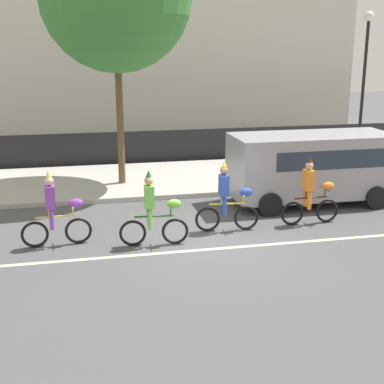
# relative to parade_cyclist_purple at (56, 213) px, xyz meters

# --- Properties ---
(ground_plane) EXTENTS (80.00, 80.00, 0.00)m
(ground_plane) POSITION_rel_parade_cyclist_purple_xyz_m (3.70, -0.57, -0.84)
(ground_plane) COLOR #4C4C4F
(road_centre_line) EXTENTS (36.00, 0.14, 0.01)m
(road_centre_line) POSITION_rel_parade_cyclist_purple_xyz_m (3.70, -1.07, -0.84)
(road_centre_line) COLOR beige
(road_centre_line) RESTS_ON ground
(sidewalk_curb) EXTENTS (60.00, 5.00, 0.15)m
(sidewalk_curb) POSITION_rel_parade_cyclist_purple_xyz_m (3.70, 5.93, -0.77)
(sidewalk_curb) COLOR #ADAAA3
(sidewalk_curb) RESTS_ON ground
(fence_line) EXTENTS (40.00, 0.08, 1.40)m
(fence_line) POSITION_rel_parade_cyclist_purple_xyz_m (3.70, 8.83, -0.14)
(fence_line) COLOR black
(fence_line) RESTS_ON ground
(building_backdrop) EXTENTS (28.00, 8.00, 7.72)m
(building_backdrop) POSITION_rel_parade_cyclist_purple_xyz_m (0.92, 17.43, 3.02)
(building_backdrop) COLOR beige
(building_backdrop) RESTS_ON ground
(parade_cyclist_purple) EXTENTS (1.72, 0.50, 1.92)m
(parade_cyclist_purple) POSITION_rel_parade_cyclist_purple_xyz_m (0.00, 0.00, 0.00)
(parade_cyclist_purple) COLOR black
(parade_cyclist_purple) RESTS_ON ground
(parade_cyclist_lime) EXTENTS (1.72, 0.50, 1.92)m
(parade_cyclist_lime) POSITION_rel_parade_cyclist_purple_xyz_m (2.36, -0.48, 0.00)
(parade_cyclist_lime) COLOR black
(parade_cyclist_lime) RESTS_ON ground
(parade_cyclist_cobalt) EXTENTS (1.72, 0.50, 1.92)m
(parade_cyclist_cobalt) POSITION_rel_parade_cyclist_purple_xyz_m (4.42, 0.17, 0.00)
(parade_cyclist_cobalt) COLOR black
(parade_cyclist_cobalt) RESTS_ON ground
(parade_cyclist_orange) EXTENTS (1.72, 0.50, 1.92)m
(parade_cyclist_orange) POSITION_rel_parade_cyclist_purple_xyz_m (6.83, 0.24, 0.00)
(parade_cyclist_orange) COLOR black
(parade_cyclist_orange) RESTS_ON ground
(parked_van_grey) EXTENTS (5.00, 2.22, 2.18)m
(parked_van_grey) POSITION_rel_parade_cyclist_purple_xyz_m (7.74, 2.13, 0.44)
(parked_van_grey) COLOR #99999E
(parked_van_grey) RESTS_ON ground
(street_lamp_post) EXTENTS (0.36, 0.36, 5.86)m
(street_lamp_post) POSITION_rel_parade_cyclist_purple_xyz_m (11.33, 5.85, 3.15)
(street_lamp_post) COLOR black
(street_lamp_post) RESTS_ON sidewalk_curb
(pedestrian_onlooker) EXTENTS (0.32, 0.20, 1.62)m
(pedestrian_onlooker) POSITION_rel_parade_cyclist_purple_xyz_m (6.81, 4.38, 0.17)
(pedestrian_onlooker) COLOR #33333D
(pedestrian_onlooker) RESTS_ON sidewalk_curb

